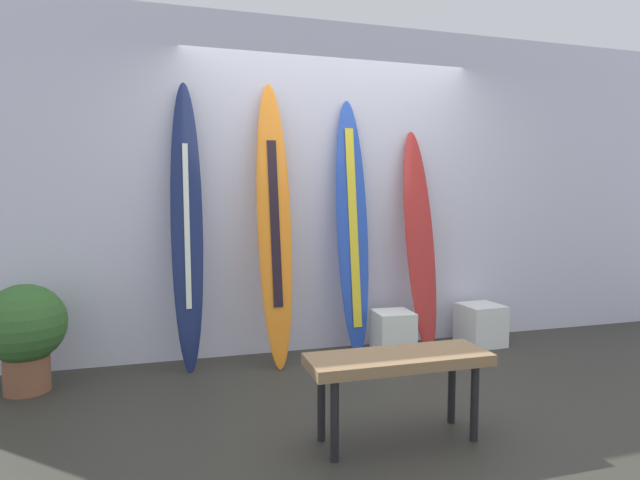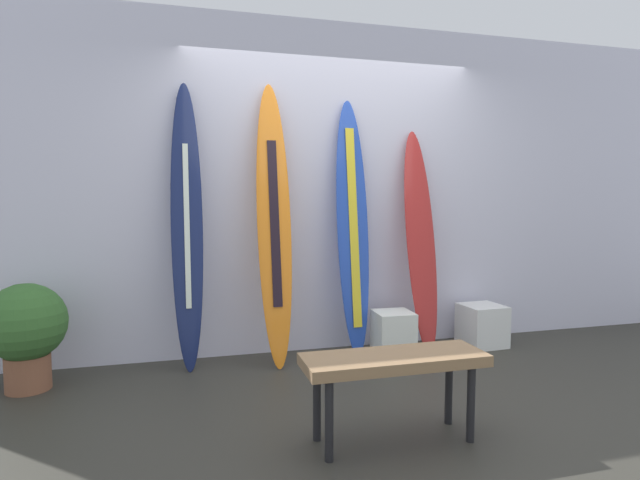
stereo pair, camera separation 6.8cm
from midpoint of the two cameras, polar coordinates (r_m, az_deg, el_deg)
ground at (r=3.58m, az=7.69°, el=-17.24°), size 8.00×8.00×0.04m
wall_back at (r=4.55m, az=1.45°, el=5.73°), size 7.20×0.20×2.80m
surfboard_navy at (r=4.05m, az=-14.03°, el=1.30°), size 0.24×0.35×2.21m
surfboard_sunset at (r=4.07m, az=-4.62°, el=1.90°), size 0.27×0.47×2.24m
surfboard_cobalt at (r=4.33m, az=4.08°, el=1.22°), size 0.29×0.34×2.14m
surfboard_crimson at (r=4.52m, az=11.49°, el=-0.20°), size 0.27×0.45×1.91m
display_block_left at (r=4.41m, az=8.55°, el=-10.22°), size 0.32×0.32×0.37m
display_block_center at (r=4.89m, az=17.86°, el=-8.96°), size 0.36×0.36×0.36m
potted_plant at (r=4.07m, az=-29.32°, el=-8.51°), size 0.53×0.53×0.74m
bench at (r=2.88m, az=8.88°, el=-13.58°), size 0.99×0.34×0.48m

